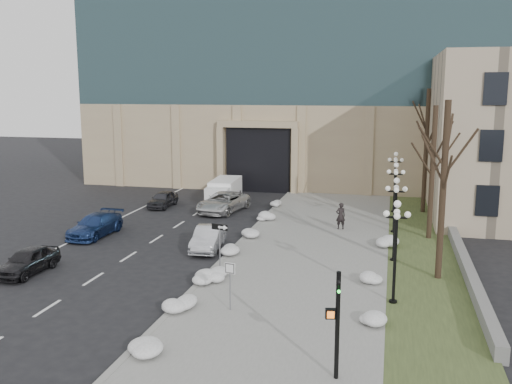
% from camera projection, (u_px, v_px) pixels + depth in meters
% --- Properties ---
extents(ground, '(160.00, 160.00, 0.00)m').
position_uv_depth(ground, '(169.00, 343.00, 21.66)').
color(ground, black).
rests_on(ground, ground).
extents(sidewalk, '(9.00, 40.00, 0.12)m').
position_uv_depth(sidewalk, '(311.00, 248.00, 34.24)').
color(sidewalk, gray).
rests_on(sidewalk, ground).
extents(curb, '(0.30, 40.00, 0.14)m').
position_uv_depth(curb, '(239.00, 243.00, 35.27)').
color(curb, gray).
rests_on(curb, ground).
extents(grass_strip, '(4.00, 40.00, 0.10)m').
position_uv_depth(grass_strip, '(424.00, 256.00, 32.76)').
color(grass_strip, '#384623').
rests_on(grass_strip, ground).
extents(stone_wall, '(0.50, 30.00, 0.70)m').
position_uv_depth(stone_wall, '(457.00, 244.00, 34.16)').
color(stone_wall, slate).
rests_on(stone_wall, ground).
extents(office_tower, '(40.00, 24.70, 36.00)m').
position_uv_depth(office_tower, '(301.00, 2.00, 60.49)').
color(office_tower, tan).
rests_on(office_tower, ground).
extents(car_a, '(1.74, 4.06, 1.37)m').
position_uv_depth(car_a, '(28.00, 261.00, 29.66)').
color(car_a, black).
rests_on(car_a, ground).
extents(car_b, '(1.94, 4.39, 1.40)m').
position_uv_depth(car_b, '(208.00, 238.00, 34.04)').
color(car_b, '#B5B8BE').
rests_on(car_b, ground).
extents(car_c, '(2.16, 4.94, 1.41)m').
position_uv_depth(car_c, '(95.00, 225.00, 37.19)').
color(car_c, navy).
rests_on(car_c, ground).
extents(car_d, '(3.52, 5.89, 1.53)m').
position_uv_depth(car_d, '(223.00, 202.00, 44.47)').
color(car_d, silver).
rests_on(car_d, ground).
extents(car_e, '(1.53, 3.79, 1.29)m').
position_uv_depth(car_e, '(163.00, 199.00, 46.29)').
color(car_e, '#333338').
rests_on(car_e, ground).
extents(pedestrian, '(0.78, 0.66, 1.82)m').
position_uv_depth(pedestrian, '(341.00, 216.00, 38.47)').
color(pedestrian, black).
rests_on(pedestrian, sidewalk).
extents(box_truck, '(2.34, 5.87, 1.83)m').
position_uv_depth(box_truck, '(224.00, 191.00, 48.61)').
color(box_truck, white).
rests_on(box_truck, ground).
extents(one_way_sign, '(0.96, 0.36, 2.58)m').
position_uv_depth(one_way_sign, '(222.00, 233.00, 29.59)').
color(one_way_sign, slate).
rests_on(one_way_sign, ground).
extents(keep_sign, '(0.48, 0.13, 2.23)m').
position_uv_depth(keep_sign, '(230.00, 276.00, 24.31)').
color(keep_sign, slate).
rests_on(keep_sign, ground).
extents(traffic_signal, '(0.65, 0.86, 3.78)m').
position_uv_depth(traffic_signal, '(336.00, 328.00, 18.49)').
color(traffic_signal, black).
rests_on(traffic_signal, ground).
extents(snow_clump_a, '(1.10, 1.60, 0.36)m').
position_uv_depth(snow_clump_a, '(143.00, 351.00, 20.32)').
color(snow_clump_a, white).
rests_on(snow_clump_a, sidewalk).
extents(snow_clump_b, '(1.10, 1.60, 0.36)m').
position_uv_depth(snow_clump_b, '(181.00, 305.00, 24.69)').
color(snow_clump_b, white).
rests_on(snow_clump_b, sidewalk).
extents(snow_clump_c, '(1.10, 1.60, 0.36)m').
position_uv_depth(snow_clump_c, '(212.00, 276.00, 28.40)').
color(snow_clump_c, white).
rests_on(snow_clump_c, sidewalk).
extents(snow_clump_d, '(1.10, 1.60, 0.36)m').
position_uv_depth(snow_clump_d, '(231.00, 251.00, 32.90)').
color(snow_clump_d, white).
rests_on(snow_clump_d, sidewalk).
extents(snow_clump_e, '(1.10, 1.60, 0.36)m').
position_uv_depth(snow_clump_e, '(253.00, 233.00, 36.84)').
color(snow_clump_e, white).
rests_on(snow_clump_e, sidewalk).
extents(snow_clump_f, '(1.10, 1.60, 0.36)m').
position_uv_depth(snow_clump_f, '(266.00, 219.00, 40.95)').
color(snow_clump_f, white).
rests_on(snow_clump_f, sidewalk).
extents(snow_clump_g, '(1.10, 1.60, 0.36)m').
position_uv_depth(snow_clump_g, '(278.00, 205.00, 45.73)').
color(snow_clump_g, white).
rests_on(snow_clump_g, sidewalk).
extents(snow_clump_h, '(1.10, 1.60, 0.36)m').
position_uv_depth(snow_clump_h, '(376.00, 322.00, 22.87)').
color(snow_clump_h, white).
rests_on(snow_clump_h, sidewalk).
extents(snow_clump_i, '(1.10, 1.60, 0.36)m').
position_uv_depth(snow_clump_i, '(376.00, 279.00, 28.03)').
color(snow_clump_i, white).
rests_on(snow_clump_i, sidewalk).
extents(snow_clump_j, '(1.10, 1.60, 0.36)m').
position_uv_depth(snow_clump_j, '(383.00, 243.00, 34.45)').
color(snow_clump_j, white).
rests_on(snow_clump_j, sidewalk).
extents(snow_clump_k, '(1.10, 1.60, 0.36)m').
position_uv_depth(snow_clump_k, '(208.00, 278.00, 28.08)').
color(snow_clump_k, white).
rests_on(snow_clump_k, sidewalk).
extents(lamppost_a, '(1.18, 1.18, 4.76)m').
position_uv_depth(lamppost_a, '(396.00, 238.00, 24.95)').
color(lamppost_a, black).
rests_on(lamppost_a, ground).
extents(lamppost_b, '(1.18, 1.18, 4.76)m').
position_uv_depth(lamppost_b, '(396.00, 208.00, 31.17)').
color(lamppost_b, black).
rests_on(lamppost_b, ground).
extents(lamppost_c, '(1.18, 1.18, 4.76)m').
position_uv_depth(lamppost_c, '(395.00, 188.00, 37.39)').
color(lamppost_c, black).
rests_on(lamppost_c, ground).
extents(lamppost_d, '(1.18, 1.18, 4.76)m').
position_uv_depth(lamppost_d, '(395.00, 174.00, 43.61)').
color(lamppost_d, black).
rests_on(lamppost_d, ground).
extents(tree_near, '(3.20, 3.20, 9.00)m').
position_uv_depth(tree_near, '(444.00, 165.00, 27.78)').
color(tree_near, black).
rests_on(tree_near, ground).
extents(tree_mid, '(3.20, 3.20, 8.50)m').
position_uv_depth(tree_mid, '(433.00, 154.00, 35.49)').
color(tree_mid, black).
rests_on(tree_mid, ground).
extents(tree_far, '(3.20, 3.20, 9.50)m').
position_uv_depth(tree_far, '(427.00, 134.00, 43.03)').
color(tree_far, black).
rests_on(tree_far, ground).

